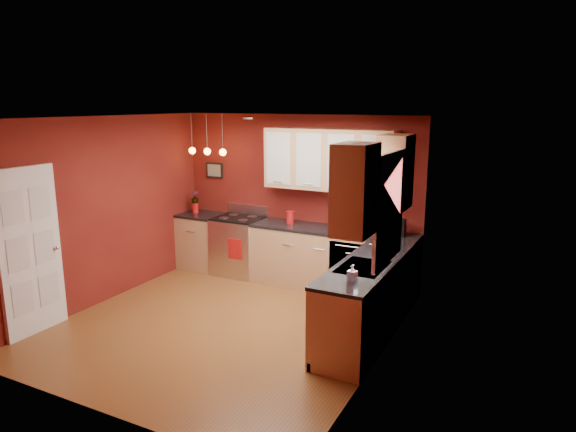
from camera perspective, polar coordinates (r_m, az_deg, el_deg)
The scene contains 27 objects.
floor at distance 6.74m, azimuth -6.95°, elevation -11.90°, with size 4.20×4.20×0.00m, color brown.
ceiling at distance 6.15m, azimuth -7.60°, elevation 10.76°, with size 4.00×4.20×0.02m, color silver.
wall_back at distance 8.10m, azimuth 1.04°, elevation 2.02°, with size 4.00×0.02×2.60m, color maroon.
wall_front at distance 4.80m, azimuth -21.46°, elevation -6.34°, with size 4.00×0.02×2.60m, color maroon.
wall_left at distance 7.60m, azimuth -19.88°, elevation 0.56°, with size 0.02×4.20×2.60m, color maroon.
wall_right at distance 5.49m, azimuth 10.38°, elevation -3.32°, with size 0.02×4.20×2.60m, color maroon.
base_cabinets_back_left at distance 8.88m, azimuth -9.48°, elevation -2.84°, with size 0.70×0.60×0.90m, color tan.
base_cabinets_back_right at distance 7.76m, azimuth 4.93°, elevation -4.98°, with size 2.54×0.60×0.90m, color tan.
base_cabinets_right at distance 6.25m, azimuth 8.60°, elevation -9.49°, with size 0.60×2.10×0.90m, color tan.
counter_back_left at distance 8.77m, azimuth -9.59°, elevation 0.12°, with size 0.70×0.62×0.04m, color black.
counter_back_right at distance 7.63m, azimuth 4.99°, elevation -1.61°, with size 2.54×0.62×0.04m, color black.
counter_right at distance 6.09m, azimuth 8.74°, elevation -5.39°, with size 0.62×2.10×0.04m, color black.
gas_range at distance 8.47m, azimuth -5.49°, elevation -3.26°, with size 0.76×0.64×1.11m.
dishwasher_front at distance 7.38m, azimuth 6.76°, elevation -5.96°, with size 0.60×0.02×0.80m, color silver.
sink at distance 5.96m, azimuth 8.30°, elevation -5.84°, with size 0.50×0.70×0.33m.
window at distance 5.69m, azimuth 11.15°, elevation 1.23°, with size 0.06×1.02×1.22m.
door_left_wall at distance 6.90m, azimuth -26.73°, elevation -3.57°, with size 0.12×0.82×2.05m.
upper_cabinets_back at distance 7.61m, azimuth 4.58°, elevation 6.24°, with size 2.00×0.35×0.90m, color tan.
upper_cabinets_right at distance 5.71m, azimuth 9.88°, elevation 3.99°, with size 0.35×1.95×0.90m, color tan.
wall_picture at distance 8.81m, azimuth -8.16°, elevation 5.05°, with size 0.32×0.03×0.26m, color black.
pendant_lights at distance 8.44m, azimuth -8.96°, elevation 7.15°, with size 0.71×0.11×0.66m.
red_canister at distance 7.92m, azimuth 0.26°, elevation -0.16°, with size 0.13×0.13×0.20m.
red_vase at distance 8.84m, azimuth -10.26°, elevation 0.90°, with size 0.11×0.11×0.17m, color #AD1213.
flowers at distance 8.81m, azimuth -10.31°, elevation 2.04°, with size 0.13×0.13×0.23m, color #AD1213.
coffee_maker at distance 7.37m, azimuth 12.25°, elevation -1.32°, with size 0.17×0.16×0.24m.
soap_pump at distance 5.40m, azimuth 7.16°, elevation -6.40°, with size 0.09×0.09×0.19m, color white.
dish_towel at distance 8.12m, azimuth -5.92°, elevation -3.68°, with size 0.24×0.02×0.33m, color #AD1213.
Camera 1 is at (3.46, -5.08, 2.78)m, focal length 32.00 mm.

